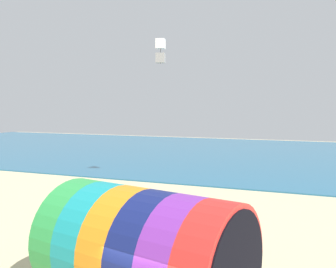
% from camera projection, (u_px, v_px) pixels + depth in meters
% --- Properties ---
extents(sea, '(120.00, 40.00, 0.10)m').
position_uv_depth(sea, '(277.00, 155.00, 45.54)').
color(sea, '#236084').
rests_on(sea, ground).
extents(giant_inflatable_tube, '(6.64, 4.90, 3.67)m').
position_uv_depth(giant_inflatable_tube, '(145.00, 251.00, 11.09)').
color(giant_inflatable_tube, green).
rests_on(giant_inflatable_tube, ground).
extents(kite_white_box, '(0.65, 0.65, 1.56)m').
position_uv_depth(kite_white_box, '(161.00, 51.00, 23.13)').
color(kite_white_box, white).
extents(bystander_mid_beach, '(0.41, 0.32, 1.67)m').
position_uv_depth(bystander_mid_beach, '(87.00, 200.00, 20.86)').
color(bystander_mid_beach, black).
rests_on(bystander_mid_beach, ground).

